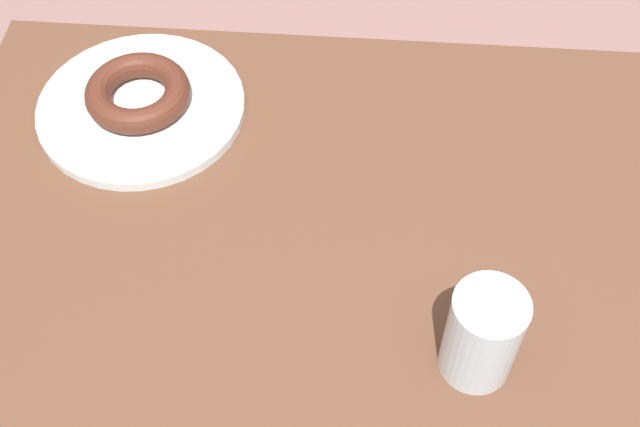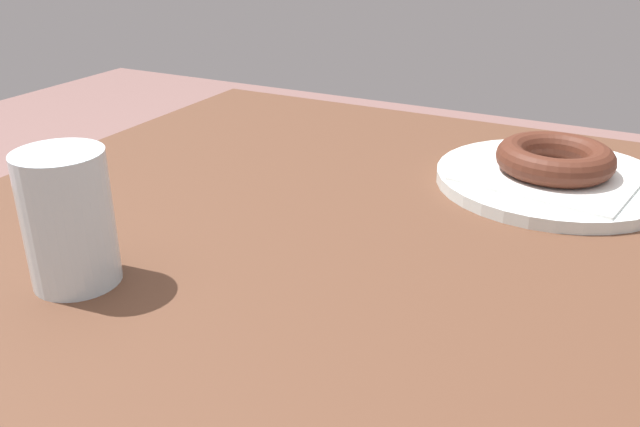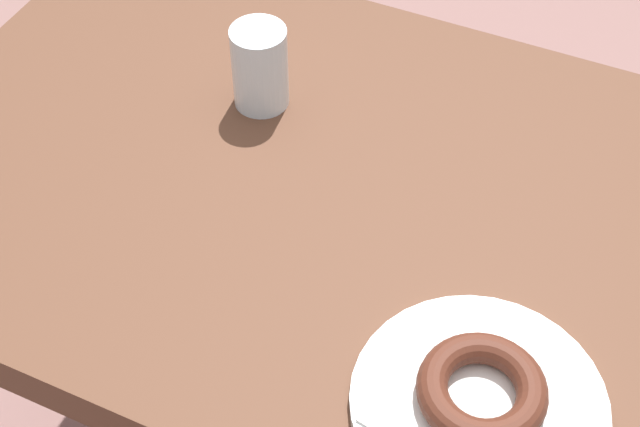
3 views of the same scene
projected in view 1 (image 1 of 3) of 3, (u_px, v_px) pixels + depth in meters
table at (370, 312)px, 0.87m from camera, size 0.91×0.65×0.71m
plate_chocolate_ring at (141, 107)px, 0.92m from camera, size 0.23×0.23×0.01m
napkin_chocolate_ring at (140, 103)px, 0.91m from camera, size 0.18×0.18×0.00m
donut_chocolate_ring at (138, 93)px, 0.90m from camera, size 0.11×0.11×0.03m
water_glass at (482, 335)px, 0.70m from camera, size 0.06×0.06×0.10m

